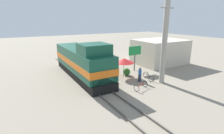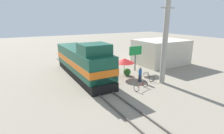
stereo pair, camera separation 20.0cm
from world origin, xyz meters
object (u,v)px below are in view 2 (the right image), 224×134
utility_pole (165,42)px  billboard_sign (135,52)px  person_bystander (140,74)px  bicycle (149,77)px  vendor_umbrella (124,60)px  locomotive (83,62)px  bicycle_spare (141,86)px

utility_pole → billboard_sign: 5.70m
utility_pole → person_bystander: utility_pole is taller
person_bystander → bicycle: size_ratio=0.98×
person_bystander → vendor_umbrella: bearing=103.4°
vendor_umbrella → locomotive: bearing=151.7°
locomotive → person_bystander: size_ratio=7.29×
person_bystander → utility_pole: bearing=-35.3°
utility_pole → person_bystander: (-1.98, 1.40, -3.60)m
locomotive → bicycle_spare: locomotive is taller
locomotive → bicycle: bearing=-36.3°
locomotive → vendor_umbrella: bearing=-28.3°
locomotive → utility_pole: size_ratio=1.41×
vendor_umbrella → person_bystander: size_ratio=1.43×
vendor_umbrella → bicycle_spare: bearing=-99.5°
locomotive → utility_pole: 9.64m
bicycle → locomotive: bearing=161.3°
bicycle → vendor_umbrella: bearing=148.1°
billboard_sign → bicycle_spare: (-3.48, -5.74, -2.20)m
bicycle_spare → person_bystander: bearing=125.5°
utility_pole → person_bystander: 4.34m
utility_pole → billboard_sign: size_ratio=2.69×
person_bystander → bicycle_spare: 2.30m
bicycle → bicycle_spare: bearing=-126.8°
bicycle → bicycle_spare: size_ratio=1.01×
vendor_umbrella → person_bystander: bearing=-76.6°
utility_pole → bicycle: (-0.58, 1.51, -4.20)m
locomotive → utility_pole: bearing=-41.7°
billboard_sign → bicycle_spare: 7.06m
person_bystander → bicycle: 1.52m
billboard_sign → bicycle_spare: size_ratio=1.92×
locomotive → billboard_sign: 7.20m
billboard_sign → locomotive: bearing=173.3°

